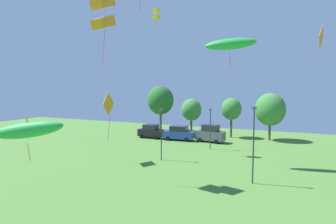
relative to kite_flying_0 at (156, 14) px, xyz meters
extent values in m
cube|color=yellow|center=(0.00, 0.00, 0.43)|extent=(0.84, 0.78, 0.54)
cube|color=yellow|center=(0.00, 0.00, -0.40)|extent=(0.84, 0.78, 0.54)
cylinder|color=orange|center=(-0.36, -0.36, 0.01)|extent=(0.02, 0.02, 1.23)
cylinder|color=orange|center=(0.36, -0.36, 0.01)|extent=(0.02, 0.02, 1.23)
cylinder|color=orange|center=(-0.36, 0.36, 0.01)|extent=(0.02, 0.02, 1.23)
cylinder|color=orange|center=(0.36, 0.36, 0.01)|extent=(0.02, 0.02, 1.23)
cylinder|color=orange|center=(0.00, 0.00, -1.49)|extent=(0.28, 0.06, 1.65)
cube|color=orange|center=(-2.51, -6.84, -10.96)|extent=(0.50, 2.69, 2.73)
cylinder|color=purple|center=(-2.51, -6.86, -10.96)|extent=(0.04, 0.03, 2.48)
cylinder|color=purple|center=(-2.51, -6.84, -13.72)|extent=(0.44, 0.13, 2.74)
ellipsoid|color=green|center=(10.05, -2.51, -4.55)|extent=(5.55, 2.25, 1.56)
cube|color=#E54C93|center=(10.05, -2.51, -4.22)|extent=(0.18, 0.19, 1.50)
cylinder|color=#E54C93|center=(10.05, -2.51, -6.23)|extent=(0.24, 0.10, 1.33)
ellipsoid|color=green|center=(3.40, -22.56, -11.37)|extent=(4.09, 2.52, 1.42)
cube|color=yellow|center=(3.40, -22.56, -11.12)|extent=(0.23, 0.19, 1.13)
cylinder|color=yellow|center=(3.40, -22.56, -12.63)|extent=(0.19, 0.12, 1.00)
cube|color=orange|center=(18.20, -12.95, -5.87)|extent=(0.30, 1.49, 1.50)
cylinder|color=blue|center=(18.20, -12.97, -5.87)|extent=(0.17, 0.07, 1.36)
cube|color=orange|center=(1.07, -12.37, -1.73)|extent=(1.91, 2.05, 1.32)
cube|color=orange|center=(1.07, -12.37, -3.41)|extent=(1.91, 2.05, 1.32)
cylinder|color=#E54C93|center=(0.34, -13.09, -2.57)|extent=(0.02, 0.02, 2.51)
cylinder|color=#E54C93|center=(1.79, -13.09, -2.57)|extent=(0.02, 0.02, 2.51)
cylinder|color=#E54C93|center=(0.34, -11.65, -2.57)|extent=(0.02, 0.02, 2.51)
cylinder|color=#E54C93|center=(1.79, -11.65, -2.57)|extent=(0.02, 0.02, 2.51)
cylinder|color=#E54C93|center=(1.07, -12.37, -5.63)|extent=(0.18, 0.52, 3.36)
cylinder|color=purple|center=(-4.11, 3.22, 2.46)|extent=(0.08, 0.33, 1.97)
cube|color=black|center=(-5.28, 8.40, -16.60)|extent=(4.14, 1.80, 1.13)
cube|color=#1E232D|center=(-5.28, 8.40, -15.64)|extent=(2.28, 1.64, 0.79)
cylinder|color=black|center=(-4.01, 7.51, -17.16)|extent=(0.64, 0.23, 0.64)
cylinder|color=black|center=(-3.99, 9.26, -17.16)|extent=(0.64, 0.23, 0.64)
cylinder|color=black|center=(-6.56, 7.54, -17.16)|extent=(0.64, 0.23, 0.64)
cylinder|color=black|center=(-6.54, 9.29, -17.16)|extent=(0.64, 0.23, 0.64)
cube|color=#234299|center=(-0.35, 8.43, -16.59)|extent=(4.92, 2.22, 1.14)
cube|color=#1E232D|center=(-0.35, 8.43, -15.62)|extent=(2.76, 1.90, 0.80)
cylinder|color=black|center=(1.20, 7.64, -17.16)|extent=(0.66, 0.27, 0.64)
cylinder|color=black|center=(1.06, 9.47, -17.16)|extent=(0.66, 0.27, 0.64)
cylinder|color=black|center=(-1.76, 7.40, -17.16)|extent=(0.66, 0.27, 0.64)
cylinder|color=black|center=(-1.90, 9.23, -17.16)|extent=(0.66, 0.27, 0.64)
cube|color=#4C5156|center=(4.58, 9.01, -16.47)|extent=(4.47, 2.28, 1.38)
cube|color=#1E232D|center=(4.58, 9.01, -15.30)|extent=(2.54, 1.89, 0.97)
cylinder|color=black|center=(5.78, 7.98, -17.16)|extent=(0.66, 0.30, 0.64)
cylinder|color=black|center=(6.01, 9.69, -17.16)|extent=(0.66, 0.30, 0.64)
cylinder|color=black|center=(3.15, 8.33, -17.16)|extent=(0.66, 0.30, 0.64)
cylinder|color=black|center=(3.38, 10.04, -17.16)|extent=(0.66, 0.30, 0.64)
cylinder|color=#2D2D33|center=(2.58, -3.84, -14.64)|extent=(0.12, 0.12, 5.70)
cube|color=#4C4C51|center=(2.58, -3.84, -11.67)|extent=(0.36, 0.20, 0.24)
cylinder|color=#2D2D33|center=(5.98, 4.22, -14.88)|extent=(0.12, 0.12, 5.21)
cube|color=#4C4C51|center=(5.98, 4.22, -12.15)|extent=(0.36, 0.20, 0.24)
cylinder|color=#2D2D33|center=(13.49, -7.94, -14.21)|extent=(0.12, 0.12, 6.55)
cube|color=#4C4C51|center=(13.49, -7.94, -10.81)|extent=(0.36, 0.20, 0.24)
cylinder|color=brown|center=(-7.54, 16.60, -15.54)|extent=(0.36, 0.36, 3.90)
ellipsoid|color=#286628|center=(-7.54, 16.60, -11.72)|extent=(4.98, 4.98, 5.48)
cylinder|color=brown|center=(-0.22, 13.67, -15.92)|extent=(0.36, 0.36, 3.14)
ellipsoid|color=#3D7F38|center=(-0.22, 13.67, -13.05)|extent=(3.44, 3.44, 3.79)
cylinder|color=brown|center=(6.46, 14.51, -15.74)|extent=(0.36, 0.36, 3.50)
ellipsoid|color=#3D7F38|center=(6.46, 14.51, -12.76)|extent=(3.28, 3.28, 3.61)
cylinder|color=brown|center=(12.53, 14.55, -15.94)|extent=(0.36, 0.36, 3.10)
ellipsoid|color=#3D7F38|center=(12.53, 14.55, -12.64)|extent=(4.65, 4.65, 5.12)
camera|label=1|loc=(17.44, -34.33, -8.87)|focal=32.00mm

